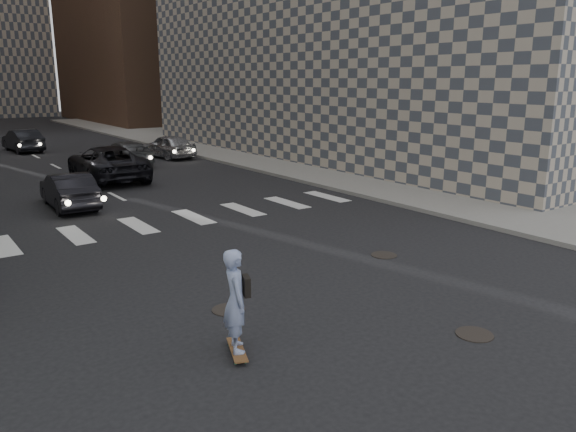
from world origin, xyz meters
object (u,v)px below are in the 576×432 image
(traffic_car_a, at_px, (69,190))
(traffic_car_e, at_px, (23,140))
(skateboarder, at_px, (236,300))
(traffic_car_d, at_px, (168,146))
(traffic_car_b, at_px, (125,154))
(traffic_car_c, at_px, (107,163))

(traffic_car_a, relative_size, traffic_car_e, 0.90)
(skateboarder, height_order, traffic_car_a, skateboarder)
(skateboarder, distance_m, traffic_car_e, 32.69)
(skateboarder, distance_m, traffic_car_d, 25.90)
(skateboarder, xyz_separation_m, traffic_car_b, (6.06, 22.58, -0.34))
(traffic_car_a, relative_size, traffic_car_c, 0.68)
(skateboarder, height_order, traffic_car_c, skateboarder)
(traffic_car_a, distance_m, traffic_car_d, 13.64)
(traffic_car_b, xyz_separation_m, traffic_car_c, (-2.27, -4.00, 0.15))
(skateboarder, bearing_deg, traffic_car_e, 106.05)
(skateboarder, relative_size, traffic_car_c, 0.33)
(traffic_car_a, height_order, traffic_car_b, traffic_car_b)
(traffic_car_a, bearing_deg, traffic_car_b, -118.50)
(traffic_car_a, height_order, traffic_car_e, traffic_car_e)
(skateboarder, bearing_deg, traffic_car_d, 89.74)
(traffic_car_a, distance_m, traffic_car_e, 19.11)
(traffic_car_c, relative_size, traffic_car_d, 1.39)
(traffic_car_a, xyz_separation_m, traffic_car_c, (3.06, 5.00, 0.15))
(traffic_car_d, height_order, traffic_car_e, traffic_car_e)
(traffic_car_b, bearing_deg, traffic_car_d, -157.54)
(traffic_car_e, bearing_deg, traffic_car_c, 88.84)
(traffic_car_a, height_order, traffic_car_c, traffic_car_c)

